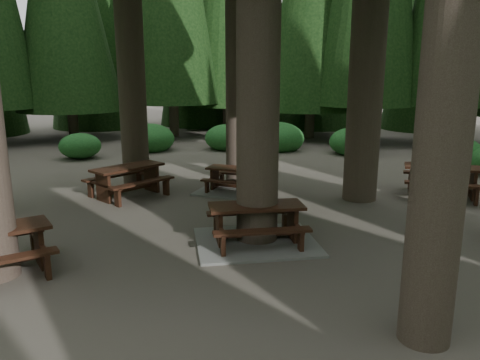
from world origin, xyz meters
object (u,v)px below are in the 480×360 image
(picnic_table_b, at_px, (128,176))
(picnic_table_d, at_px, (442,176))
(picnic_table_a, at_px, (256,230))
(picnic_table_c, at_px, (236,184))

(picnic_table_b, xyz_separation_m, picnic_table_d, (8.12, 3.02, 0.00))
(picnic_table_a, height_order, picnic_table_b, picnic_table_b)
(picnic_table_c, xyz_separation_m, picnic_table_d, (5.51, 1.53, 0.34))
(picnic_table_b, height_order, picnic_table_c, picnic_table_b)
(picnic_table_a, xyz_separation_m, picnic_table_d, (3.64, 5.22, 0.29))
(picnic_table_c, bearing_deg, picnic_table_b, -150.37)
(picnic_table_a, relative_size, picnic_table_c, 1.46)
(picnic_table_a, xyz_separation_m, picnic_table_b, (-4.48, 2.20, 0.28))
(picnic_table_c, height_order, picnic_table_d, picnic_table_d)
(picnic_table_c, relative_size, picnic_table_d, 1.02)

